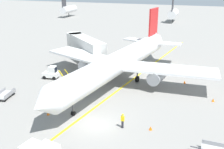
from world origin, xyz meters
The scene contains 14 objects.
ground_plane centered at (0.00, 0.00, 0.00)m, with size 300.00×300.00×0.00m, color gray.
taxi_line_yellow centered at (-1.69, 5.00, 0.00)m, with size 0.30×80.00×0.01m, color yellow.
airliner centered at (-1.61, 12.78, 3.42)m, with size 28.26×35.26×10.10m.
jet_bridge centered at (-11.90, 21.10, 3.54)m, with size 11.29×10.25×4.85m.
baggage_tug_near_wing centered at (-12.55, 10.60, 0.93)m, with size 2.56×1.63×2.10m.
belt_loader_forward_hold centered at (-6.92, 6.76, 0.78)m, with size 4.79×3.93×2.59m.
baggage_cart_loaded centered at (-14.44, 2.13, 0.47)m, with size 2.03×3.84×0.94m.
ground_crew_marshaller centered at (2.78, 0.26, 0.91)m, with size 0.36×0.24×1.70m.
safety_cone_nose_left centered at (-6.34, -0.02, 0.22)m, with size 0.36×0.36×0.44m, color orange.
safety_cone_nose_right centered at (11.95, 10.47, 0.22)m, with size 0.36×0.36×0.44m, color orange.
safety_cone_wingtip_left centered at (5.72, 0.88, 0.22)m, with size 0.36×0.36×0.44m, color orange.
safety_cone_wingtip_right centered at (7.83, 15.78, 0.22)m, with size 0.36×0.36×0.44m, color orange.
distant_aircraft_far_left centered at (-46.45, 77.79, 3.22)m, with size 3.00×10.10×8.80m.
distant_aircraft_mid_left centered at (-2.39, 78.27, 3.22)m, with size 3.00×10.10×8.80m.
Camera 1 is at (10.09, -23.15, 15.01)m, focal length 41.91 mm.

